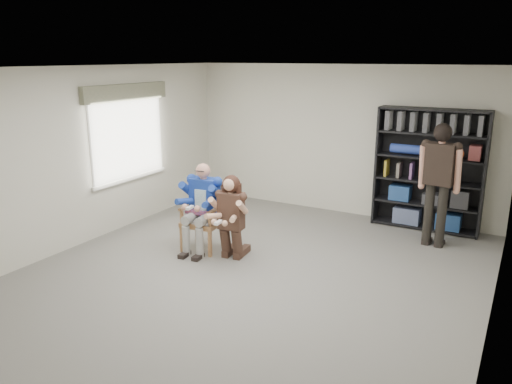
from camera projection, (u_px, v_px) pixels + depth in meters
The scene contains 8 objects.
room_shell at pixel (247, 179), 6.47m from camera, with size 6.00×7.00×2.80m, color beige, non-canonical shape.
floor at pixel (248, 278), 6.84m from camera, with size 6.00×7.00×0.01m, color slate.
window_left at pixel (129, 134), 8.63m from camera, with size 0.16×2.00×1.75m, color white, non-canonical shape.
armchair at pixel (203, 217), 7.71m from camera, with size 0.62×0.60×1.06m, color olive, non-canonical shape.
seated_man at pixel (202, 207), 7.67m from camera, with size 0.60×0.83×1.38m, color navy, non-canonical shape.
kneeling_woman at pixel (230, 219), 7.31m from camera, with size 0.53×0.85×1.27m, color #3D2822, non-canonical shape.
bookshelf at pixel (429, 170), 8.53m from camera, with size 1.80×0.38×2.10m, color black, non-canonical shape.
standing_man at pixel (438, 187), 7.75m from camera, with size 0.60×0.33×1.95m, color black, non-canonical shape.
Camera 1 is at (3.15, -5.44, 2.93)m, focal length 35.00 mm.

